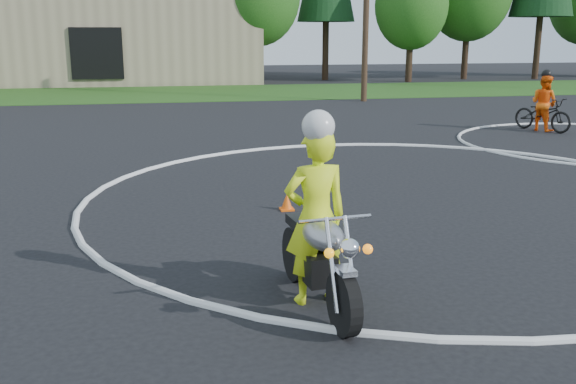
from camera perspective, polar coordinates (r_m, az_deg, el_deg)
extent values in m
plane|color=black|center=(9.85, 16.58, -4.66)|extent=(120.00, 120.00, 0.00)
cube|color=#1E4714|center=(35.64, -4.06, 8.85)|extent=(120.00, 10.00, 0.02)
torus|color=silver|center=(12.46, 10.22, -0.44)|extent=(12.12, 12.12, 0.12)
cylinder|color=black|center=(6.68, 4.99, -9.85)|extent=(0.21, 0.70, 0.69)
cylinder|color=black|center=(8.08, 0.65, -5.54)|extent=(0.21, 0.70, 0.69)
cube|color=black|center=(7.38, 2.46, -6.51)|extent=(0.39, 0.66, 0.34)
ellipsoid|color=#9E9EA3|center=(7.03, 3.13, -3.80)|extent=(0.49, 0.77, 0.32)
cube|color=black|center=(7.56, 1.61, -2.89)|extent=(0.37, 0.71, 0.11)
cylinder|color=white|center=(6.57, 3.92, -6.46)|extent=(0.09, 0.41, 0.92)
cylinder|color=white|center=(6.65, 5.59, -6.26)|extent=(0.09, 0.41, 0.92)
cube|color=white|center=(6.52, 5.14, -6.97)|extent=(0.19, 0.27, 0.06)
cylinder|color=silver|center=(6.65, 4.20, -2.39)|extent=(0.80, 0.13, 0.04)
sphere|color=white|center=(6.35, 5.50, -5.02)|extent=(0.21, 0.21, 0.21)
sphere|color=orange|center=(6.31, 3.68, -5.45)|extent=(0.10, 0.10, 0.10)
sphere|color=orange|center=(6.46, 7.11, -5.06)|extent=(0.10, 0.10, 0.10)
cylinder|color=silver|center=(7.88, 2.58, -6.06)|extent=(0.19, 0.92, 0.09)
imported|color=#E5FF1A|center=(7.25, 2.47, -2.27)|extent=(0.79, 0.56, 2.03)
sphere|color=silver|center=(6.98, 2.71, 5.84)|extent=(0.36, 0.36, 0.36)
imported|color=black|center=(22.48, 21.71, 6.44)|extent=(1.45, 2.17, 1.08)
imported|color=#FF5F0D|center=(22.44, 21.79, 7.35)|extent=(0.96, 1.07, 1.80)
sphere|color=black|center=(22.38, 22.00, 9.69)|extent=(0.31, 0.31, 0.31)
cone|color=#FF5B0D|center=(11.35, -0.10, -0.87)|extent=(0.22, 0.22, 0.30)
cube|color=#FF5B0D|center=(11.38, -0.10, -1.53)|extent=(0.24, 0.24, 0.03)
cube|color=black|center=(40.29, -16.64, 11.72)|extent=(3.00, 0.16, 3.00)
cylinder|color=#382619|center=(42.75, -2.61, 11.83)|extent=(0.44, 0.44, 3.24)
cylinder|color=#382619|center=(45.71, 3.35, 12.40)|extent=(0.44, 0.44, 3.96)
cylinder|color=#382619|center=(44.43, 10.72, 11.45)|extent=(0.44, 0.44, 2.88)
ellipsoid|color=#1E5116|center=(44.45, 10.93, 15.99)|extent=(4.80, 4.80, 5.76)
cylinder|color=#382619|center=(48.29, 15.47, 11.79)|extent=(0.44, 0.44, 3.60)
cylinder|color=#382619|center=(49.86, 21.28, 11.83)|extent=(0.44, 0.44, 4.32)
cylinder|color=#382619|center=(43.33, -8.15, 11.50)|extent=(0.44, 0.44, 2.88)
ellipsoid|color=#1E5116|center=(43.34, -8.32, 16.15)|extent=(4.80, 4.80, 5.76)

